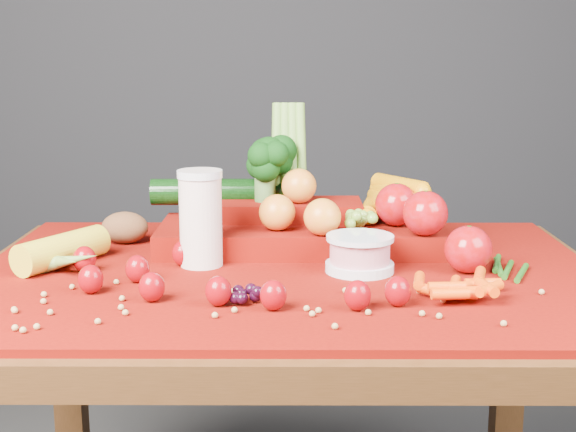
{
  "coord_description": "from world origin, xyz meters",
  "views": [
    {
      "loc": [
        0.01,
        -1.31,
        1.13
      ],
      "look_at": [
        0.0,
        0.02,
        0.85
      ],
      "focal_mm": 50.0,
      "sensor_mm": 36.0,
      "label": 1
    }
  ],
  "objects_px": {
    "milk_glass": "(201,215)",
    "produce_mound": "(313,217)",
    "table": "(288,329)",
    "yogurt_bowl": "(360,252)"
  },
  "relations": [
    {
      "from": "table",
      "to": "milk_glass",
      "type": "relative_size",
      "value": 6.62
    },
    {
      "from": "milk_glass",
      "to": "yogurt_bowl",
      "type": "bearing_deg",
      "value": -8.35
    },
    {
      "from": "table",
      "to": "milk_glass",
      "type": "height_order",
      "value": "milk_glass"
    },
    {
      "from": "milk_glass",
      "to": "yogurt_bowl",
      "type": "height_order",
      "value": "milk_glass"
    },
    {
      "from": "table",
      "to": "milk_glass",
      "type": "distance_m",
      "value": 0.25
    },
    {
      "from": "produce_mound",
      "to": "milk_glass",
      "type": "bearing_deg",
      "value": -146.37
    },
    {
      "from": "yogurt_bowl",
      "to": "produce_mound",
      "type": "relative_size",
      "value": 0.19
    },
    {
      "from": "yogurt_bowl",
      "to": "produce_mound",
      "type": "distance_m",
      "value": 0.19
    },
    {
      "from": "milk_glass",
      "to": "produce_mound",
      "type": "relative_size",
      "value": 0.27
    },
    {
      "from": "milk_glass",
      "to": "produce_mound",
      "type": "distance_m",
      "value": 0.24
    }
  ]
}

